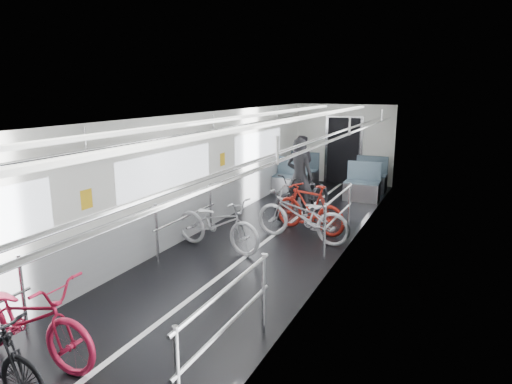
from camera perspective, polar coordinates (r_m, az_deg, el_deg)
car_shell at (r=9.23m, az=3.21°, el=1.96°), size 3.02×14.01×2.41m
bike_left_near at (r=5.57m, az=-26.86°, el=-13.90°), size 1.90×0.69×0.99m
bike_left_far at (r=8.28m, az=-4.85°, el=-3.93°), size 1.93×0.95×0.97m
bike_right_mid at (r=8.74m, az=5.74°, el=-2.94°), size 1.97×0.87×1.00m
bike_right_far at (r=9.30m, az=6.71°, el=-1.99°), size 1.73×0.95×1.00m
bike_aisle at (r=10.39m, az=5.95°, el=-0.38°), size 1.26×2.02×1.00m
person_standing at (r=10.45m, az=5.45°, el=1.92°), size 0.72×0.54×1.79m
person_seated at (r=13.13m, az=5.58°, el=3.66°), size 0.77×0.60×1.56m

